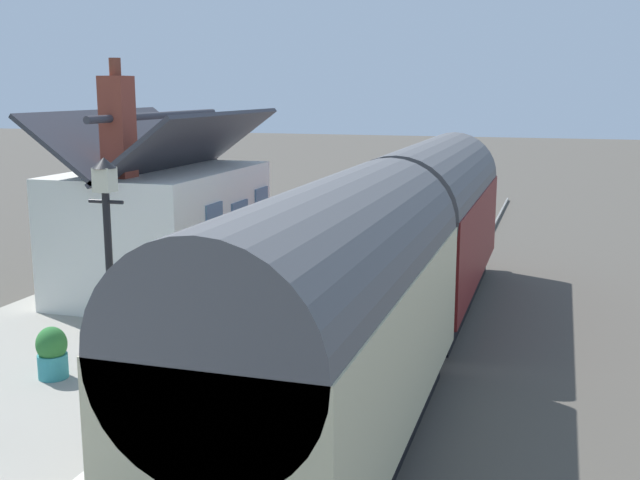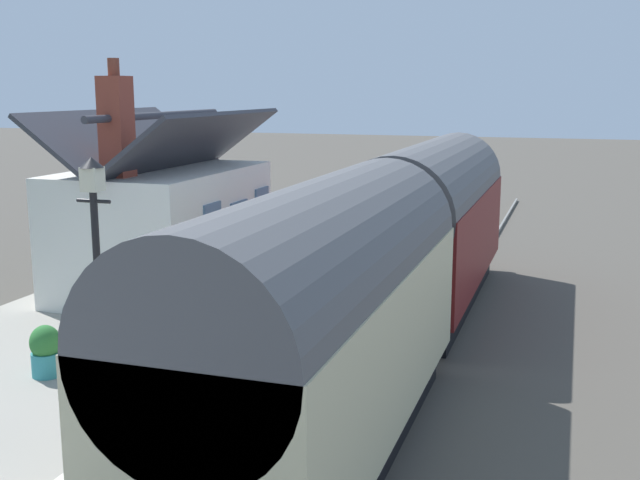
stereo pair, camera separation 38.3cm
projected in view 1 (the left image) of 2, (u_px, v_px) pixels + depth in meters
The scene contains 12 objects.
ground_plane at pixel (341, 367), 16.04m from camera, with size 160.00×160.00×0.00m, color #4C473F.
platform at pixel (159, 326), 17.17m from camera, with size 32.00×6.40×0.96m, color gray.
platform_edge_coping at pixel (287, 317), 16.19m from camera, with size 32.00×0.36×0.02m, color beige.
rail_near at pixel (419, 372), 15.55m from camera, with size 52.00×0.08×0.14m, color gray.
rail_far at pixel (349, 365), 15.97m from camera, with size 52.00×0.08×0.14m, color gray.
train at pixel (394, 257), 16.11m from camera, with size 18.37×2.73×4.32m.
station_building at pixel (163, 224), 18.19m from camera, with size 5.74×3.62×5.31m.
bench_by_lamp at pixel (317, 216), 26.11m from camera, with size 1.41×0.48×0.88m.
bench_platform_end at pixel (291, 230), 23.58m from camera, with size 1.41×0.47×0.88m.
planter_edge_near at pixel (52, 352), 12.73m from camera, with size 0.50×0.50×0.87m.
planter_bench_right at pixel (223, 226), 25.18m from camera, with size 0.91×0.32×0.65m.
lamp_post_platform at pixel (108, 246), 10.25m from camera, with size 0.32×0.50×3.82m.
Camera 1 is at (-14.68, -4.10, 5.66)m, focal length 43.54 mm.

